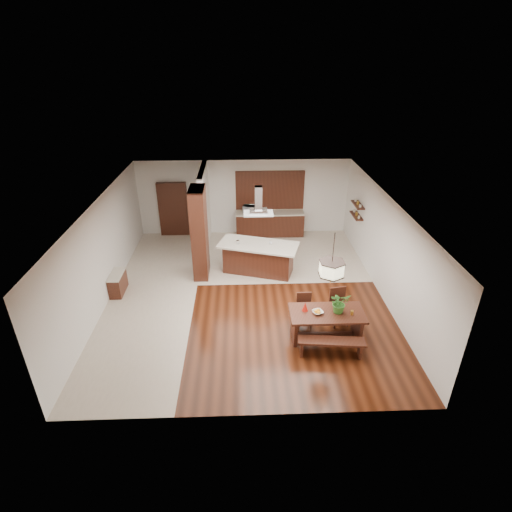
{
  "coord_description": "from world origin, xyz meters",
  "views": [
    {
      "loc": [
        -0.09,
        -10.11,
        6.49
      ],
      "look_at": [
        0.3,
        0.0,
        1.25
      ],
      "focal_mm": 28.0,
      "sensor_mm": 36.0,
      "label": 1
    }
  ],
  "objects_px": {
    "hallway_console": "(118,283)",
    "dining_chair_right": "(340,308)",
    "dining_bench": "(331,347)",
    "pendant_lantern": "(332,259)",
    "fruit_bowl": "(318,312)",
    "island_cup": "(271,243)",
    "range_hood": "(258,200)",
    "microwave": "(250,209)",
    "foliage_plant": "(339,303)",
    "kitchen_island": "(258,258)",
    "dining_table": "(326,319)",
    "dining_chair_left": "(305,310)"
  },
  "relations": [
    {
      "from": "foliage_plant",
      "to": "fruit_bowl",
      "type": "distance_m",
      "value": 0.57
    },
    {
      "from": "dining_table",
      "to": "fruit_bowl",
      "type": "relative_size",
      "value": 7.14
    },
    {
      "from": "dining_table",
      "to": "foliage_plant",
      "type": "bearing_deg",
      "value": 2.92
    },
    {
      "from": "range_hood",
      "to": "island_cup",
      "type": "distance_m",
      "value": 1.45
    },
    {
      "from": "hallway_console",
      "to": "range_hood",
      "type": "relative_size",
      "value": 0.98
    },
    {
      "from": "pendant_lantern",
      "to": "dining_table",
      "type": "bearing_deg",
      "value": 0.0
    },
    {
      "from": "dining_table",
      "to": "microwave",
      "type": "xyz_separation_m",
      "value": [
        -1.73,
        6.36,
        0.53
      ]
    },
    {
      "from": "foliage_plant",
      "to": "microwave",
      "type": "relative_size",
      "value": 1.03
    },
    {
      "from": "fruit_bowl",
      "to": "kitchen_island",
      "type": "bearing_deg",
      "value": 110.68
    },
    {
      "from": "hallway_console",
      "to": "range_hood",
      "type": "bearing_deg",
      "value": 14.4
    },
    {
      "from": "dining_chair_right",
      "to": "island_cup",
      "type": "bearing_deg",
      "value": 109.24
    },
    {
      "from": "dining_table",
      "to": "dining_bench",
      "type": "xyz_separation_m",
      "value": [
        -0.0,
        -0.66,
        -0.34
      ]
    },
    {
      "from": "hallway_console",
      "to": "fruit_bowl",
      "type": "height_order",
      "value": "fruit_bowl"
    },
    {
      "from": "microwave",
      "to": "range_hood",
      "type": "bearing_deg",
      "value": -70.03
    },
    {
      "from": "dining_table",
      "to": "range_hood",
      "type": "height_order",
      "value": "range_hood"
    },
    {
      "from": "dining_chair_left",
      "to": "dining_chair_right",
      "type": "height_order",
      "value": "dining_chair_right"
    },
    {
      "from": "dining_chair_left",
      "to": "range_hood",
      "type": "distance_m",
      "value": 3.67
    },
    {
      "from": "island_cup",
      "to": "microwave",
      "type": "height_order",
      "value": "microwave"
    },
    {
      "from": "hallway_console",
      "to": "dining_bench",
      "type": "distance_m",
      "value": 6.5
    },
    {
      "from": "dining_table",
      "to": "fruit_bowl",
      "type": "xyz_separation_m",
      "value": [
        -0.24,
        -0.03,
        0.23
      ]
    },
    {
      "from": "dining_bench",
      "to": "microwave",
      "type": "distance_m",
      "value": 7.28
    },
    {
      "from": "dining_table",
      "to": "dining_chair_right",
      "type": "xyz_separation_m",
      "value": [
        0.46,
        0.56,
        -0.06
      ]
    },
    {
      "from": "hallway_console",
      "to": "dining_chair_right",
      "type": "relative_size",
      "value": 0.87
    },
    {
      "from": "pendant_lantern",
      "to": "dining_bench",
      "type": "bearing_deg",
      "value": -90.21
    },
    {
      "from": "pendant_lantern",
      "to": "fruit_bowl",
      "type": "relative_size",
      "value": 5.09
    },
    {
      "from": "fruit_bowl",
      "to": "microwave",
      "type": "xyz_separation_m",
      "value": [
        -1.49,
        6.38,
        0.3
      ]
    },
    {
      "from": "dining_bench",
      "to": "island_cup",
      "type": "height_order",
      "value": "island_cup"
    },
    {
      "from": "dining_chair_right",
      "to": "fruit_bowl",
      "type": "distance_m",
      "value": 0.96
    },
    {
      "from": "dining_chair_right",
      "to": "dining_table",
      "type": "bearing_deg",
      "value": -140.3
    },
    {
      "from": "fruit_bowl",
      "to": "island_cup",
      "type": "xyz_separation_m",
      "value": [
        -0.91,
        3.38,
        0.27
      ]
    },
    {
      "from": "dining_chair_left",
      "to": "microwave",
      "type": "height_order",
      "value": "microwave"
    },
    {
      "from": "hallway_console",
      "to": "kitchen_island",
      "type": "height_order",
      "value": "kitchen_island"
    },
    {
      "from": "dining_chair_left",
      "to": "pendant_lantern",
      "type": "height_order",
      "value": "pendant_lantern"
    },
    {
      "from": "dining_bench",
      "to": "pendant_lantern",
      "type": "xyz_separation_m",
      "value": [
        0.0,
        0.66,
        2.02
      ]
    },
    {
      "from": "microwave",
      "to": "dining_chair_left",
      "type": "bearing_deg",
      "value": -61.29
    },
    {
      "from": "dining_table",
      "to": "foliage_plant",
      "type": "relative_size",
      "value": 3.47
    },
    {
      "from": "dining_table",
      "to": "range_hood",
      "type": "xyz_separation_m",
      "value": [
        -1.54,
        3.42,
        1.9
      ]
    },
    {
      "from": "dining_table",
      "to": "range_hood",
      "type": "bearing_deg",
      "value": 114.26
    },
    {
      "from": "dining_bench",
      "to": "foliage_plant",
      "type": "bearing_deg",
      "value": 67.24
    },
    {
      "from": "foliage_plant",
      "to": "kitchen_island",
      "type": "relative_size",
      "value": 0.2
    },
    {
      "from": "microwave",
      "to": "foliage_plant",
      "type": "bearing_deg",
      "value": -56.09
    },
    {
      "from": "dining_chair_right",
      "to": "pendant_lantern",
      "type": "height_order",
      "value": "pendant_lantern"
    },
    {
      "from": "dining_chair_right",
      "to": "fruit_bowl",
      "type": "xyz_separation_m",
      "value": [
        -0.7,
        -0.59,
        0.29
      ]
    },
    {
      "from": "microwave",
      "to": "fruit_bowl",
      "type": "bearing_deg",
      "value": -60.56
    },
    {
      "from": "hallway_console",
      "to": "microwave",
      "type": "height_order",
      "value": "microwave"
    },
    {
      "from": "dining_chair_right",
      "to": "microwave",
      "type": "xyz_separation_m",
      "value": [
        -2.19,
        5.8,
        0.59
      ]
    },
    {
      "from": "dining_table",
      "to": "hallway_console",
      "type": "bearing_deg",
      "value": 158.0
    },
    {
      "from": "pendant_lantern",
      "to": "foliage_plant",
      "type": "bearing_deg",
      "value": 2.92
    },
    {
      "from": "island_cup",
      "to": "foliage_plant",
      "type": "bearing_deg",
      "value": -66.71
    },
    {
      "from": "dining_chair_right",
      "to": "kitchen_island",
      "type": "distance_m",
      "value": 3.49
    }
  ]
}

